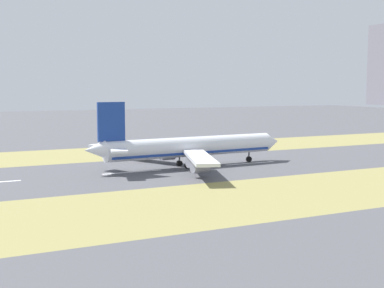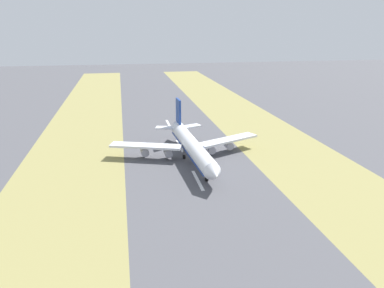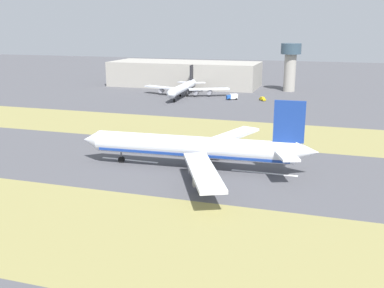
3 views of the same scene
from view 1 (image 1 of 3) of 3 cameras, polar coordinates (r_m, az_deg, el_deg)
ground_plane at (r=161.24m, az=-0.75°, el=-2.59°), size 800.00×800.00×0.00m
grass_median_west at (r=202.43m, az=-6.23°, el=-0.83°), size 40.00×600.00×0.01m
grass_median_east at (r=122.75m, az=8.34°, el=-5.44°), size 40.00×600.00×0.01m
centreline_dash_mid at (r=154.88m, az=-6.38°, el=-2.99°), size 1.20×18.00×0.01m
centreline_dash_far at (r=172.37m, az=6.24°, el=-2.05°), size 1.20×18.00×0.01m
airplane_main_jet at (r=162.48m, az=-0.59°, el=-0.38°), size 64.05×67.20×20.20m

